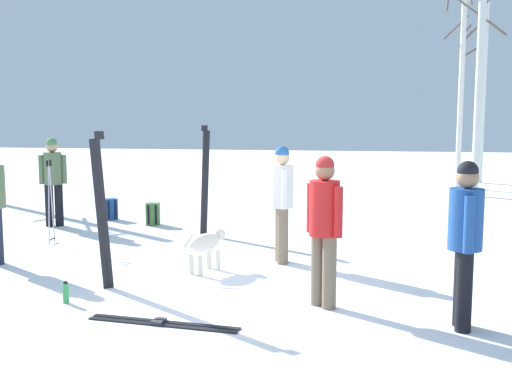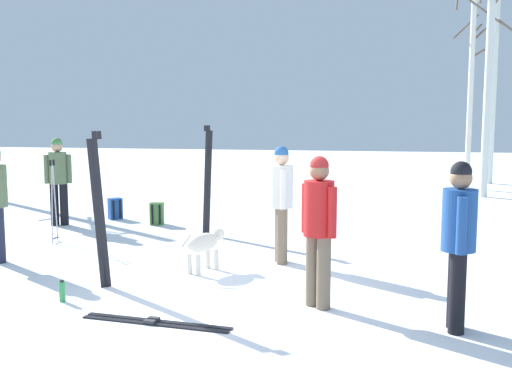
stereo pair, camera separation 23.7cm
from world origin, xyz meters
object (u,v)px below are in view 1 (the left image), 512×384
birch_tree_3 (482,82)px  ski_pair_planted_0 (102,212)px  dog (206,244)px  backpack_2 (153,214)px  water_bottle_0 (66,293)px  person_2 (53,176)px  ski_pair_planted_2 (205,181)px  ski_poles_0 (50,199)px  birch_tree_2 (481,50)px  person_0 (282,197)px  person_3 (324,221)px  person_1 (465,234)px  birch_tree_1 (462,49)px  backpack_1 (110,209)px  ski_pair_lying_0 (163,323)px

birch_tree_3 → ski_pair_planted_0: bearing=-116.9°
dog → backpack_2: size_ratio=1.90×
water_bottle_0 → birch_tree_3: bearing=63.6°
person_2 → water_bottle_0: 5.35m
ski_pair_planted_2 → water_bottle_0: 4.37m
ski_poles_0 → birch_tree_2: birch_tree_2 is taller
person_0 → person_3: (0.73, -2.02, 0.00)m
ski_poles_0 → birch_tree_3: bearing=51.3°
ski_poles_0 → backpack_2: bearing=60.5°
person_1 → person_2: 8.40m
dog → ski_pair_planted_2: ski_pair_planted_2 is taller
person_0 → person_2: (-4.75, 2.24, 0.00)m
person_2 → birch_tree_1: birch_tree_1 is taller
person_0 → ski_pair_planted_0: ski_pair_planted_0 is taller
backpack_1 → birch_tree_3: bearing=44.3°
dog → birch_tree_1: (4.90, 10.79, 3.63)m
ski_pair_planted_2 → birch_tree_2: (5.75, 6.42, 2.83)m
dog → backpack_1: 4.87m
ski_pair_planted_2 → ski_pair_lying_0: 4.91m
person_3 → backpack_1: bearing=132.5°
dog → ski_poles_0: ski_poles_0 is taller
person_0 → dog: 1.32m
backpack_1 → birch_tree_2: bearing=32.4°
dog → birch_tree_2: bearing=60.4°
birch_tree_3 → backpack_1: bearing=-135.7°
person_0 → ski_pair_lying_0: bearing=-106.8°
person_1 → backpack_2: bearing=134.3°
birch_tree_1 → ski_pair_planted_2: bearing=-124.0°
person_0 → ski_pair_planted_2: size_ratio=0.87×
ski_pair_planted_0 → ski_pair_lying_0: 1.88m
backpack_2 → birch_tree_1: 10.78m
ski_pair_lying_0 → water_bottle_0: (-1.33, 0.51, 0.11)m
ski_poles_0 → birch_tree_2: 11.52m
person_3 → ski_pair_planted_2: ski_pair_planted_2 is taller
person_0 → birch_tree_3: birch_tree_3 is taller
person_0 → water_bottle_0: person_0 is taller
ski_pair_planted_0 → birch_tree_2: size_ratio=0.26×
person_3 → person_1: bearing=-19.2°
backpack_2 → birch_tree_1: (6.83, 7.42, 3.80)m
person_3 → birch_tree_2: size_ratio=0.23×
person_3 → ski_pair_planted_0: size_ratio=0.87×
person_0 → backpack_2: size_ratio=3.90×
ski_poles_0 → backpack_1: bearing=89.2°
person_2 → person_3: bearing=-37.9°
dog → water_bottle_0: dog is taller
ski_pair_lying_0 → birch_tree_3: (5.67, 14.60, 3.15)m
person_0 → ski_pair_planted_0: bearing=-138.9°
backpack_2 → birch_tree_2: birch_tree_2 is taller
ski_pair_planted_0 → birch_tree_3: 15.24m
backpack_1 → birch_tree_1: 11.21m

